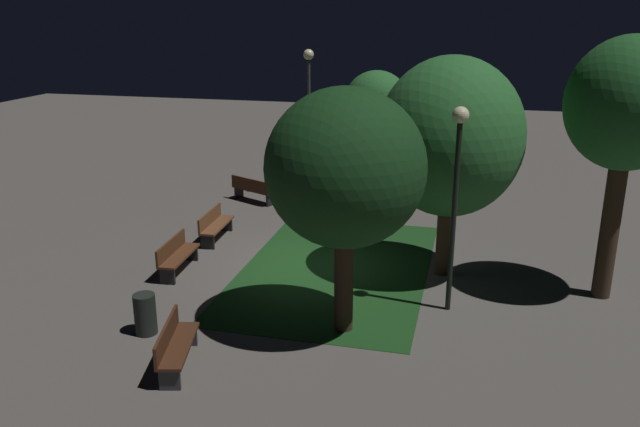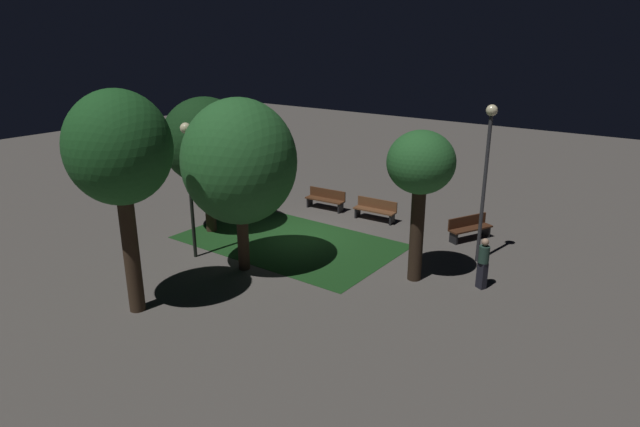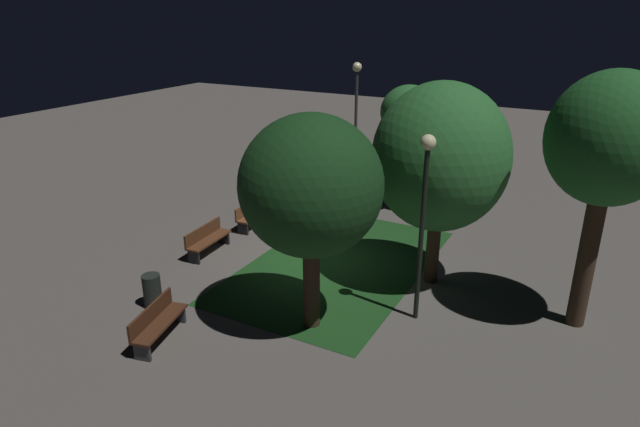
# 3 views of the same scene
# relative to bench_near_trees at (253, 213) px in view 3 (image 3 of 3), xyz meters

# --- Properties ---
(ground_plane) EXTENTS (60.00, 60.00, 0.00)m
(ground_plane) POSITION_rel_bench_near_trees_xyz_m (1.26, 3.22, -0.48)
(ground_plane) COLOR #56514C
(grass_lawn) EXTENTS (7.94, 4.80, 0.01)m
(grass_lawn) POSITION_rel_bench_near_trees_xyz_m (1.34, 4.00, -0.48)
(grass_lawn) COLOR #194219
(grass_lawn) RESTS_ON ground
(bench_near_trees) EXTENTS (1.82, 0.57, 0.88)m
(bench_near_trees) POSITION_rel_bench_near_trees_xyz_m (0.00, 0.00, 0.00)
(bench_near_trees) COLOR brown
(bench_near_trees) RESTS_ON ground
(bench_back_row) EXTENTS (1.83, 0.60, 0.88)m
(bench_back_row) POSITION_rel_bench_near_trees_xyz_m (2.53, 0.00, 0.00)
(bench_back_row) COLOR #512D19
(bench_back_row) RESTS_ON ground
(bench_lawn_edge) EXTENTS (1.21, 1.83, 0.88)m
(bench_lawn_edge) POSITION_rel_bench_near_trees_xyz_m (-3.95, -0.21, 0.00)
(bench_lawn_edge) COLOR #422314
(bench_lawn_edge) RESTS_ON ground
(bench_by_lamp) EXTENTS (1.86, 0.89, 0.88)m
(bench_by_lamp) POSITION_rel_bench_near_trees_xyz_m (6.82, 2.06, 0.00)
(bench_by_lamp) COLOR #422314
(bench_by_lamp) RESTS_ON ground
(tree_tall_center) EXTENTS (2.03, 2.03, 4.72)m
(tree_tall_center) POSITION_rel_bench_near_trees_xyz_m (-3.89, 4.15, 3.14)
(tree_tall_center) COLOR #2D2116
(tree_tall_center) RESTS_ON ground
(tree_lawn_side) EXTENTS (3.59, 3.59, 5.57)m
(tree_lawn_side) POSITION_rel_bench_near_trees_xyz_m (0.98, 6.75, 3.11)
(tree_lawn_side) COLOR #423021
(tree_lawn_side) RESTS_ON ground
(tree_back_right) EXTENTS (3.26, 3.26, 5.18)m
(tree_back_right) POSITION_rel_bench_near_trees_xyz_m (4.55, 4.88, 3.06)
(tree_back_right) COLOR #38281C
(tree_back_right) RESTS_ON ground
(tree_right_canopy) EXTENTS (2.71, 2.71, 6.10)m
(tree_right_canopy) POSITION_rel_bench_near_trees_xyz_m (1.44, 10.55, 4.04)
(tree_right_canopy) COLOR #38281C
(tree_right_canopy) RESTS_ON ground
(lamp_post_plaza_east) EXTENTS (0.36, 0.36, 5.27)m
(lamp_post_plaza_east) POSITION_rel_bench_near_trees_xyz_m (-4.97, 1.60, 3.03)
(lamp_post_plaza_east) COLOR #333338
(lamp_post_plaza_east) RESTS_ON ground
(lamp_post_plaza_west) EXTENTS (0.36, 0.36, 4.65)m
(lamp_post_plaza_west) POSITION_rel_bench_near_trees_xyz_m (3.05, 7.02, 2.67)
(lamp_post_plaza_west) COLOR black
(lamp_post_plaza_west) RESTS_ON ground
(trash_bin) EXTENTS (0.47, 0.47, 0.89)m
(trash_bin) POSITION_rel_bench_near_trees_xyz_m (5.75, 0.86, -0.04)
(trash_bin) COLOR black
(trash_bin) RESTS_ON ground
(pedestrian) EXTENTS (0.34, 0.32, 1.61)m
(pedestrian) POSITION_rel_bench_near_trees_xyz_m (-5.82, 3.52, 0.37)
(pedestrian) COLOR black
(pedestrian) RESTS_ON ground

